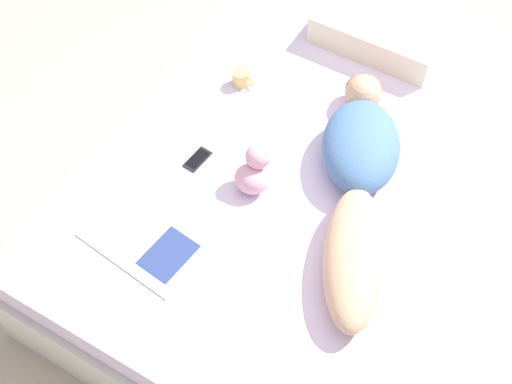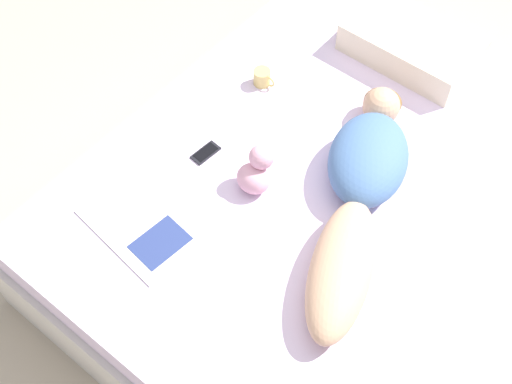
{
  "view_description": "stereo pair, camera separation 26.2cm",
  "coord_description": "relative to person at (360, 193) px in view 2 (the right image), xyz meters",
  "views": [
    {
      "loc": [
        0.74,
        -1.75,
        3.07
      ],
      "look_at": [
        -0.15,
        -0.25,
        0.59
      ],
      "focal_mm": 50.0,
      "sensor_mm": 36.0,
      "label": 1
    },
    {
      "loc": [
        0.95,
        -1.6,
        3.07
      ],
      "look_at": [
        -0.15,
        -0.25,
        0.59
      ],
      "focal_mm": 50.0,
      "sensor_mm": 36.0,
      "label": 2
    }
  ],
  "objects": [
    {
      "name": "bed",
      "position": [
        -0.21,
        0.0,
        -0.37
      ],
      "size": [
        1.86,
        2.34,
        0.54
      ],
      "color": "beige",
      "rests_on": "ground_plane"
    },
    {
      "name": "open_magazine",
      "position": [
        -0.64,
        -0.66,
        -0.09
      ],
      "size": [
        0.53,
        0.37,
        0.01
      ],
      "rotation": [
        0.0,
        0.0,
        -0.11
      ],
      "color": "silver",
      "rests_on": "bed"
    },
    {
      "name": "plush_toy",
      "position": [
        -0.41,
        -0.19,
        0.0
      ],
      "size": [
        0.15,
        0.18,
        0.22
      ],
      "color": "#DB9EB2",
      "rests_on": "bed"
    },
    {
      "name": "ground_plane",
      "position": [
        -0.21,
        0.0,
        -0.64
      ],
      "size": [
        12.0,
        12.0,
        0.0
      ],
      "primitive_type": "plane",
      "color": "#B7A88E"
    },
    {
      "name": "coffee_mug",
      "position": [
        -0.77,
        0.3,
        -0.05
      ],
      "size": [
        0.12,
        0.08,
        0.08
      ],
      "color": "tan",
      "rests_on": "bed"
    },
    {
      "name": "pillow",
      "position": [
        -0.31,
        0.91,
        -0.02
      ],
      "size": [
        0.64,
        0.38,
        0.15
      ],
      "color": "beige",
      "rests_on": "bed"
    },
    {
      "name": "cell_phone",
      "position": [
        -0.69,
        -0.2,
        -0.09
      ],
      "size": [
        0.08,
        0.14,
        0.01
      ],
      "rotation": [
        0.0,
        0.0,
        -0.09
      ],
      "color": "black",
      "rests_on": "bed"
    },
    {
      "name": "person",
      "position": [
        0.0,
        0.0,
        0.0
      ],
      "size": [
        0.72,
        1.3,
        0.21
      ],
      "rotation": [
        0.0,
        0.0,
        0.41
      ],
      "color": "tan",
      "rests_on": "bed"
    }
  ]
}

